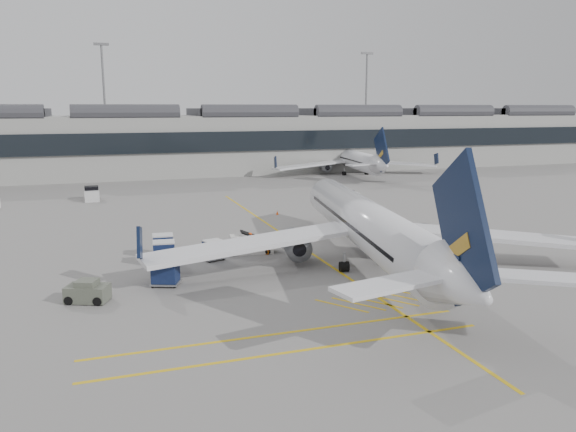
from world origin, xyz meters
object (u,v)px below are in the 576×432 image
object	(u,v)px
airliner_main	(369,227)
ramp_agent_a	(251,243)
baggage_cart_a	(213,249)
belt_loader	(248,246)
pushback_tug	(87,292)
ramp_agent_b	(267,245)

from	to	relation	value
airliner_main	ramp_agent_a	bearing A→B (deg)	152.17
baggage_cart_a	ramp_agent_a	bearing A→B (deg)	1.09
baggage_cart_a	ramp_agent_a	distance (m)	3.74
belt_loader	ramp_agent_a	xyz separation A→B (m)	(0.23, -0.12, 0.33)
baggage_cart_a	pushback_tug	distance (m)	12.36
baggage_cart_a	ramp_agent_a	size ratio (longest dim) A/B	1.04
belt_loader	airliner_main	bearing A→B (deg)	-30.38
baggage_cart_a	pushback_tug	world-z (taller)	baggage_cart_a
ramp_agent_b	airliner_main	bearing A→B (deg)	99.24
ramp_agent_a	ramp_agent_b	xyz separation A→B (m)	(1.25, -0.78, -0.13)
baggage_cart_a	ramp_agent_b	bearing A→B (deg)	-12.43
baggage_cart_a	ramp_agent_b	world-z (taller)	baggage_cart_a
airliner_main	belt_loader	world-z (taller)	airliner_main
airliner_main	pushback_tug	xyz separation A→B (m)	(-21.59, -2.22, -2.45)
baggage_cart_a	ramp_agent_b	distance (m)	4.82
baggage_cart_a	ramp_agent_a	world-z (taller)	ramp_agent_a
pushback_tug	ramp_agent_b	bearing A→B (deg)	51.05
airliner_main	pushback_tug	distance (m)	21.84
airliner_main	belt_loader	bearing A→B (deg)	152.41
airliner_main	baggage_cart_a	distance (m)	13.04
ramp_agent_a	airliner_main	bearing A→B (deg)	-81.06
belt_loader	ramp_agent_b	world-z (taller)	belt_loader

